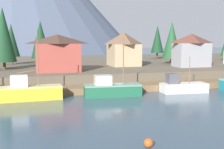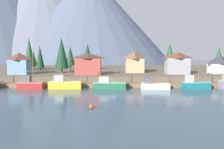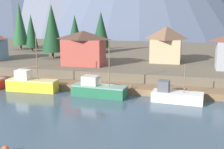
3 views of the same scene
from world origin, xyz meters
name	(u,v)px [view 1 (image 1 of 3)]	position (x,y,z in m)	size (l,w,h in m)	color
ground_plane	(88,79)	(0.00, 20.00, -0.50)	(400.00, 400.00, 1.00)	#384C5B
dock	(109,88)	(0.00, 1.99, 0.50)	(80.00, 4.00, 1.60)	brown
shoreline_bank	(79,67)	(0.00, 32.00, 1.25)	(400.00, 56.00, 2.50)	brown
fishing_boat_yellow	(30,91)	(-12.12, -1.44, 1.21)	(8.26, 2.62, 9.33)	gold
fishing_boat_green	(111,89)	(-0.74, -1.76, 1.10)	(8.38, 3.28, 8.59)	#1E5B3D
fishing_boat_white	(182,86)	(10.75, -1.74, 0.91)	(7.29, 3.25, 5.53)	silver
house_tan	(124,49)	(7.65, 18.39, 6.17)	(6.24, 7.00, 7.18)	tan
house_grey	(191,50)	(20.45, 12.14, 5.99)	(7.37, 4.44, 6.83)	gray
house_red	(58,53)	(-7.21, 10.07, 5.83)	(8.01, 4.64, 6.54)	#9E4238
conifer_near_right	(11,40)	(-15.94, 28.15, 7.98)	(3.57, 3.57, 9.22)	#4C3823
conifer_mid_left	(3,35)	(-16.66, 16.54, 9.07)	(4.63, 4.63, 11.68)	#4C3823
conifer_mid_right	(41,39)	(-9.46, 29.38, 8.14)	(4.57, 4.57, 10.10)	#4C3823
conifer_back_left	(172,40)	(20.32, 20.77, 8.01)	(4.36, 4.36, 9.84)	#4C3823
conifer_far_left	(157,39)	(24.02, 37.05, 8.19)	(3.69, 3.69, 9.70)	#4C3823
channel_buoy	(149,143)	(-3.36, -21.95, 0.35)	(0.70, 0.70, 0.70)	#E04C19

